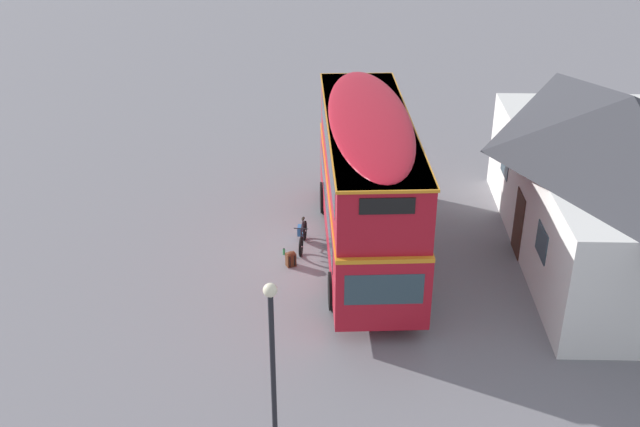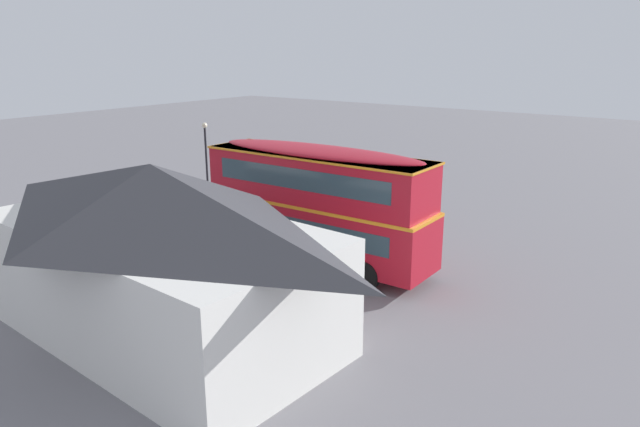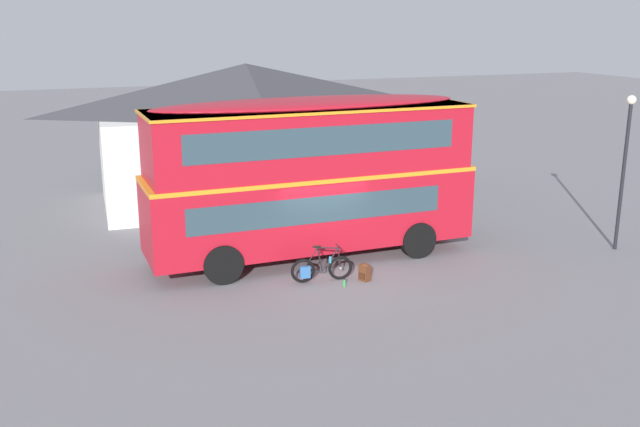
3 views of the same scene
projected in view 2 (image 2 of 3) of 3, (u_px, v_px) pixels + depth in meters
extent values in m
plane|color=slate|center=(335.00, 256.00, 24.58)|extent=(120.00, 120.00, 0.00)
cylinder|color=black|center=(243.00, 244.00, 24.35)|extent=(1.10, 0.29, 1.10)
cylinder|color=black|center=(279.00, 230.00, 26.21)|extent=(1.10, 0.29, 1.10)
cylinder|color=black|center=(365.00, 276.00, 20.99)|extent=(1.10, 0.29, 1.10)
cylinder|color=black|center=(397.00, 257.00, 22.84)|extent=(1.10, 0.29, 1.10)
cube|color=#B21423|center=(318.00, 228.00, 23.33)|extent=(9.68, 2.57, 2.10)
cube|color=orange|center=(318.00, 202.00, 23.03)|extent=(9.70, 2.59, 0.12)
cube|color=#B21423|center=(317.00, 177.00, 22.76)|extent=(9.39, 2.52, 1.90)
ellipsoid|color=#B21423|center=(317.00, 151.00, 22.48)|extent=(9.19, 2.47, 0.36)
cube|color=#2D424C|center=(230.00, 204.00, 25.96)|extent=(0.08, 2.05, 0.90)
cube|color=black|center=(230.00, 152.00, 25.25)|extent=(0.07, 1.38, 0.44)
cube|color=#2D424C|center=(339.00, 214.00, 24.10)|extent=(7.53, 0.10, 0.76)
cube|color=#2D424C|center=(335.00, 169.00, 23.67)|extent=(7.92, 0.10, 0.80)
cube|color=#2D424C|center=(303.00, 229.00, 22.17)|extent=(7.53, 0.10, 0.76)
cube|color=#2D424C|center=(298.00, 179.00, 21.77)|extent=(7.92, 0.10, 0.80)
cube|color=orange|center=(317.00, 154.00, 22.51)|extent=(9.48, 2.60, 0.08)
torus|color=black|center=(344.00, 242.00, 25.31)|extent=(0.68, 0.17, 0.68)
torus|color=black|center=(363.00, 247.00, 24.62)|extent=(0.68, 0.17, 0.68)
cylinder|color=#B2B2B7|center=(344.00, 242.00, 25.31)|extent=(0.06, 0.11, 0.05)
cylinder|color=#B2B2B7|center=(363.00, 247.00, 24.62)|extent=(0.06, 0.11, 0.05)
cylinder|color=black|center=(349.00, 238.00, 25.05)|extent=(0.47, 0.10, 0.65)
cylinder|color=black|center=(350.00, 230.00, 24.91)|extent=(0.59, 0.11, 0.09)
cylinder|color=black|center=(354.00, 238.00, 24.85)|extent=(0.18, 0.06, 0.70)
cylinder|color=black|center=(358.00, 246.00, 24.80)|extent=(0.55, 0.10, 0.09)
cylinder|color=black|center=(359.00, 239.00, 24.66)|extent=(0.42, 0.08, 0.64)
cylinder|color=black|center=(345.00, 236.00, 25.21)|extent=(0.10, 0.04, 0.58)
cylinder|color=black|center=(345.00, 228.00, 25.10)|extent=(0.09, 0.46, 0.03)
ellipsoid|color=black|center=(356.00, 230.00, 24.69)|extent=(0.27, 0.13, 0.06)
cube|color=#2D609E|center=(365.00, 246.00, 24.74)|extent=(0.30, 0.17, 0.32)
cylinder|color=#338CBF|center=(349.00, 238.00, 25.05)|extent=(0.07, 0.07, 0.18)
cube|color=#592D19|center=(337.00, 240.00, 25.93)|extent=(0.31, 0.35, 0.45)
ellipsoid|color=#592D19|center=(337.00, 235.00, 25.87)|extent=(0.30, 0.34, 0.10)
cube|color=#3E2011|center=(340.00, 241.00, 25.92)|extent=(0.12, 0.20, 0.16)
cylinder|color=black|center=(335.00, 239.00, 26.03)|extent=(0.05, 0.05, 0.36)
cylinder|color=black|center=(334.00, 240.00, 25.88)|extent=(0.05, 0.05, 0.36)
cylinder|color=green|center=(353.00, 244.00, 25.74)|extent=(0.08, 0.08, 0.20)
cylinder|color=black|center=(353.00, 242.00, 25.71)|extent=(0.05, 0.05, 0.03)
cube|color=silver|center=(160.00, 280.00, 17.46)|extent=(11.31, 6.28, 3.51)
pyramid|color=#38383D|center=(152.00, 195.00, 16.73)|extent=(11.73, 6.71, 1.79)
cube|color=#3D2319|center=(231.00, 275.00, 19.76)|extent=(1.10, 0.10, 2.10)
cube|color=#2D424C|center=(291.00, 270.00, 17.83)|extent=(1.10, 0.10, 0.90)
cube|color=#2D424C|center=(179.00, 234.00, 21.19)|extent=(1.10, 0.10, 0.90)
cylinder|color=black|center=(207.00, 171.00, 30.40)|extent=(0.11, 0.11, 4.51)
sphere|color=#F2E5BF|center=(205.00, 125.00, 29.74)|extent=(0.28, 0.28, 0.28)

